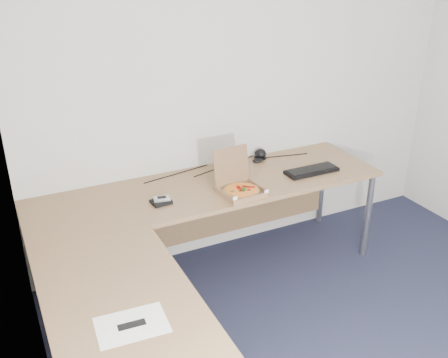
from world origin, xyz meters
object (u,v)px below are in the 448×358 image
wallet (161,202)px  pizza_box (240,188)px  desk (191,227)px  keyboard (312,171)px  drinking_glass (239,161)px

wallet → pizza_box: bearing=-15.3°
desk → keyboard: keyboard is taller
keyboard → wallet: size_ratio=3.28×
desk → keyboard: (1.09, 0.30, 0.04)m
desk → keyboard: size_ratio=6.20×
pizza_box → keyboard: (0.63, 0.07, -0.02)m
drinking_glass → wallet: 0.77m
drinking_glass → keyboard: drinking_glass is taller
drinking_glass → keyboard: (0.45, -0.29, -0.05)m
desk → keyboard: bearing=15.6°
drinking_glass → wallet: (-0.71, -0.28, -0.05)m
desk → pizza_box: bearing=27.0°
pizza_box → drinking_glass: size_ratio=2.46×
pizza_box → drinking_glass: pizza_box is taller
desk → wallet: size_ratio=20.31×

